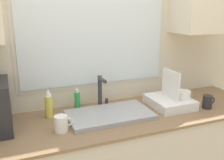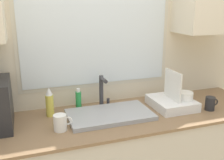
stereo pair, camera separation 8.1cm
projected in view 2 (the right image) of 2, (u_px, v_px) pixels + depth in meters
The scene contains 8 objects.
wall_back at pixel (97, 45), 2.01m from camera, with size 6.00×0.38×2.60m.
sink_basin at pixel (110, 114), 1.87m from camera, with size 0.59×0.35×0.03m.
faucet at pixel (103, 90), 2.00m from camera, with size 0.08×0.14×0.25m.
dish_rack at pixel (173, 101), 2.02m from camera, with size 0.30×0.33×0.29m.
spray_bottle at pixel (50, 102), 1.85m from camera, with size 0.06×0.06×0.21m.
soap_bottle at pixel (78, 100), 1.98m from camera, with size 0.04×0.04×0.17m.
mug_near_sink at pixel (60, 123), 1.65m from camera, with size 0.12×0.08×0.10m.
mug_by_rack at pixel (210, 103), 1.97m from camera, with size 0.11×0.07×0.10m.
Camera 2 is at (-0.55, -1.32, 1.69)m, focal length 42.00 mm.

